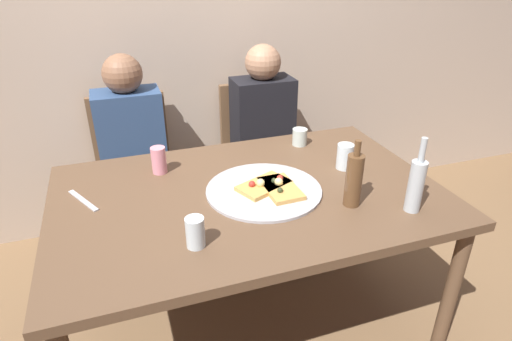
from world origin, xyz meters
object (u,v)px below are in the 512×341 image
(beer_bottle, at_px, (416,184))
(tumbler_far, at_px, (345,156))
(dining_table, at_px, (249,206))
(guest_in_sweater, at_px, (134,154))
(wine_bottle, at_px, (354,179))
(tumbler_near, at_px, (195,232))
(pizza_tray, at_px, (264,190))
(pizza_slice_last, at_px, (280,187))
(chair_right, at_px, (259,146))
(chair_left, at_px, (135,163))
(wine_glass, at_px, (300,137))
(pizza_slice_extra, at_px, (264,185))
(table_knife, at_px, (83,200))
(soda_can, at_px, (159,160))
(guest_in_beanie, at_px, (268,136))

(beer_bottle, xyz_separation_m, tumbler_far, (-0.07, 0.41, -0.05))
(dining_table, relative_size, guest_in_sweater, 1.37)
(wine_bottle, height_order, tumbler_near, wine_bottle)
(pizza_tray, xyz_separation_m, beer_bottle, (0.49, -0.32, 0.11))
(pizza_tray, height_order, pizza_slice_last, pizza_slice_last)
(dining_table, height_order, tumbler_far, tumbler_far)
(pizza_slice_last, distance_m, tumbler_far, 0.38)
(pizza_tray, relative_size, chair_right, 0.54)
(dining_table, height_order, pizza_slice_last, pizza_slice_last)
(beer_bottle, height_order, chair_left, beer_bottle)
(dining_table, distance_m, wine_glass, 0.56)
(wine_glass, bearing_deg, pizza_slice_extra, -131.26)
(chair_left, bearing_deg, chair_right, -180.00)
(pizza_slice_extra, bearing_deg, tumbler_far, 9.80)
(pizza_tray, xyz_separation_m, wine_bottle, (0.29, -0.21, 0.11))
(pizza_slice_extra, distance_m, wine_bottle, 0.37)
(pizza_slice_last, distance_m, chair_left, 1.14)
(pizza_slice_extra, relative_size, tumbler_near, 2.30)
(tumbler_far, distance_m, table_knife, 1.14)
(chair_right, height_order, guest_in_sweater, guest_in_sweater)
(pizza_slice_extra, height_order, soda_can, soda_can)
(pizza_tray, distance_m, soda_can, 0.50)
(pizza_slice_extra, bearing_deg, wine_bottle, -37.14)
(guest_in_sweater, distance_m, guest_in_beanie, 0.79)
(tumbler_near, relative_size, tumbler_far, 0.94)
(beer_bottle, distance_m, chair_left, 1.62)
(pizza_tray, relative_size, tumbler_near, 4.38)
(pizza_slice_extra, bearing_deg, pizza_tray, -103.01)
(pizza_slice_last, xyz_separation_m, guest_in_beanie, (0.25, 0.82, -0.12))
(wine_glass, xyz_separation_m, guest_in_sweater, (-0.81, 0.39, -0.14))
(guest_in_beanie, bearing_deg, table_knife, 31.23)
(tumbler_near, bearing_deg, guest_in_beanie, 58.19)
(wine_bottle, bearing_deg, dining_table, 146.94)
(dining_table, xyz_separation_m, pizza_tray, (0.06, -0.02, 0.08))
(dining_table, distance_m, chair_left, 1.02)
(pizza_tray, height_order, wine_bottle, wine_bottle)
(pizza_slice_extra, bearing_deg, pizza_slice_last, -34.92)
(wine_bottle, bearing_deg, chair_right, 89.03)
(dining_table, bearing_deg, chair_left, 114.28)
(chair_right, bearing_deg, table_knife, 37.01)
(pizza_tray, bearing_deg, dining_table, 160.94)
(pizza_slice_extra, distance_m, table_knife, 0.73)
(soda_can, bearing_deg, pizza_slice_last, -37.94)
(pizza_slice_last, height_order, guest_in_beanie, guest_in_beanie)
(beer_bottle, bearing_deg, guest_in_beanie, 99.25)
(pizza_slice_last, distance_m, chair_right, 1.03)
(pizza_tray, height_order, guest_in_sweater, guest_in_sweater)
(chair_left, bearing_deg, guest_in_beanie, 169.09)
(wine_glass, bearing_deg, pizza_tray, -130.67)
(pizza_tray, bearing_deg, table_knife, 166.98)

